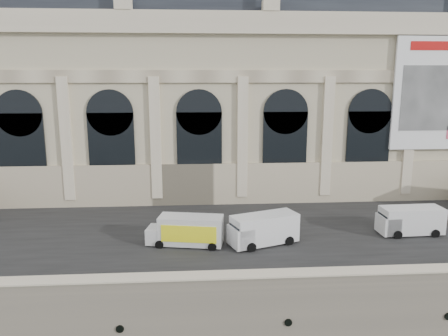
% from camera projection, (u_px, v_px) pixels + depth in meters
% --- Properties ---
extents(quay, '(160.00, 70.00, 6.00)m').
position_uv_depth(quay, '(226.00, 198.00, 65.67)').
color(quay, gray).
rests_on(quay, ground).
extents(street, '(160.00, 24.00, 0.06)m').
position_uv_depth(street, '(240.00, 226.00, 44.54)').
color(street, '#2D2D2D').
rests_on(street, quay).
extents(parapet, '(160.00, 1.40, 1.21)m').
position_uv_depth(parapet, '(260.00, 281.00, 31.34)').
color(parapet, gray).
rests_on(parapet, quay).
extents(museum, '(69.00, 18.70, 29.10)m').
position_uv_depth(museum, '(183.00, 86.00, 57.78)').
color(museum, '#BEB292').
rests_on(museum, quay).
extents(van_b, '(6.69, 4.34, 2.79)m').
position_uv_depth(van_b, '(261.00, 230.00, 39.37)').
color(van_b, silver).
rests_on(van_b, quay).
extents(van_c, '(6.12, 2.67, 2.69)m').
position_uv_depth(van_c, '(408.00, 221.00, 41.99)').
color(van_c, silver).
rests_on(van_c, quay).
extents(box_truck, '(7.10, 3.41, 2.75)m').
position_uv_depth(box_truck, '(187.00, 231.00, 39.27)').
color(box_truck, silver).
rests_on(box_truck, quay).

